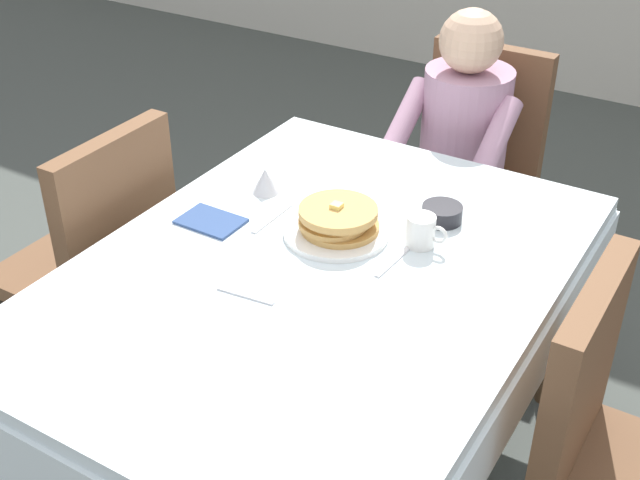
{
  "coord_description": "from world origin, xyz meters",
  "views": [
    {
      "loc": [
        0.89,
        -1.45,
        1.89
      ],
      "look_at": [
        -0.02,
        0.05,
        0.79
      ],
      "focal_mm": 46.53,
      "sensor_mm": 36.0,
      "label": 1
    }
  ],
  "objects_px": {
    "spoon_near_edge": "(246,295)",
    "breakfast_stack": "(338,219)",
    "chair_right_side": "(614,448)",
    "cup_coffee": "(421,231)",
    "diner_person": "(460,141)",
    "knife_right_of_plate": "(397,258)",
    "dining_table_main": "(316,297)",
    "bowl_butter": "(442,213)",
    "chair_left_side": "(100,251)",
    "syrup_pitcher": "(265,181)",
    "fork_left_of_plate": "(272,218)",
    "chair_diner": "(473,159)",
    "plate_breakfast": "(336,232)"
  },
  "relations": [
    {
      "from": "chair_diner",
      "to": "cup_coffee",
      "type": "xyz_separation_m",
      "value": [
        0.22,
        -0.94,
        0.25
      ]
    },
    {
      "from": "cup_coffee",
      "to": "knife_right_of_plate",
      "type": "xyz_separation_m",
      "value": [
        -0.02,
        -0.09,
        -0.04
      ]
    },
    {
      "from": "chair_diner",
      "to": "knife_right_of_plate",
      "type": "bearing_deg",
      "value": 100.82
    },
    {
      "from": "diner_person",
      "to": "bowl_butter",
      "type": "xyz_separation_m",
      "value": [
        0.21,
        -0.64,
        0.09
      ]
    },
    {
      "from": "bowl_butter",
      "to": "knife_right_of_plate",
      "type": "height_order",
      "value": "bowl_butter"
    },
    {
      "from": "diner_person",
      "to": "breakfast_stack",
      "type": "relative_size",
      "value": 5.21
    },
    {
      "from": "chair_left_side",
      "to": "dining_table_main",
      "type": "bearing_deg",
      "value": -90.0
    },
    {
      "from": "chair_left_side",
      "to": "spoon_near_edge",
      "type": "relative_size",
      "value": 6.2
    },
    {
      "from": "spoon_near_edge",
      "to": "breakfast_stack",
      "type": "bearing_deg",
      "value": 76.52
    },
    {
      "from": "bowl_butter",
      "to": "chair_left_side",
      "type": "bearing_deg",
      "value": -158.35
    },
    {
      "from": "breakfast_stack",
      "to": "cup_coffee",
      "type": "height_order",
      "value": "breakfast_stack"
    },
    {
      "from": "chair_diner",
      "to": "fork_left_of_plate",
      "type": "xyz_separation_m",
      "value": [
        -0.18,
        -1.03,
        0.21
      ]
    },
    {
      "from": "dining_table_main",
      "to": "spoon_near_edge",
      "type": "xyz_separation_m",
      "value": [
        -0.08,
        -0.19,
        0.09
      ]
    },
    {
      "from": "cup_coffee",
      "to": "spoon_near_edge",
      "type": "relative_size",
      "value": 0.75
    },
    {
      "from": "dining_table_main",
      "to": "spoon_near_edge",
      "type": "distance_m",
      "value": 0.22
    },
    {
      "from": "chair_left_side",
      "to": "cup_coffee",
      "type": "relative_size",
      "value": 8.23
    },
    {
      "from": "diner_person",
      "to": "cup_coffee",
      "type": "xyz_separation_m",
      "value": [
        0.22,
        -0.78,
        0.11
      ]
    },
    {
      "from": "chair_diner",
      "to": "chair_left_side",
      "type": "relative_size",
      "value": 1.0
    },
    {
      "from": "breakfast_stack",
      "to": "syrup_pitcher",
      "type": "bearing_deg",
      "value": 162.23
    },
    {
      "from": "fork_left_of_plate",
      "to": "chair_diner",
      "type": "bearing_deg",
      "value": -9.96
    },
    {
      "from": "fork_left_of_plate",
      "to": "spoon_near_edge",
      "type": "xyz_separation_m",
      "value": [
        0.15,
        -0.33,
        0.0
      ]
    },
    {
      "from": "syrup_pitcher",
      "to": "plate_breakfast",
      "type": "bearing_deg",
      "value": -18.21
    },
    {
      "from": "cup_coffee",
      "to": "syrup_pitcher",
      "type": "bearing_deg",
      "value": 176.94
    },
    {
      "from": "plate_breakfast",
      "to": "spoon_near_edge",
      "type": "xyz_separation_m",
      "value": [
        -0.04,
        -0.35,
        -0.01
      ]
    },
    {
      "from": "syrup_pitcher",
      "to": "spoon_near_edge",
      "type": "xyz_separation_m",
      "value": [
        0.25,
        -0.45,
        -0.04
      ]
    },
    {
      "from": "breakfast_stack",
      "to": "knife_right_of_plate",
      "type": "height_order",
      "value": "breakfast_stack"
    },
    {
      "from": "dining_table_main",
      "to": "spoon_near_edge",
      "type": "height_order",
      "value": "spoon_near_edge"
    },
    {
      "from": "chair_left_side",
      "to": "syrup_pitcher",
      "type": "xyz_separation_m",
      "value": [
        0.44,
        0.26,
        0.25
      ]
    },
    {
      "from": "diner_person",
      "to": "fork_left_of_plate",
      "type": "xyz_separation_m",
      "value": [
        -0.18,
        -0.87,
        0.07
      ]
    },
    {
      "from": "chair_diner",
      "to": "breakfast_stack",
      "type": "distance_m",
      "value": 1.04
    },
    {
      "from": "breakfast_stack",
      "to": "spoon_near_edge",
      "type": "bearing_deg",
      "value": -97.54
    },
    {
      "from": "fork_left_of_plate",
      "to": "spoon_near_edge",
      "type": "bearing_deg",
      "value": -155.84
    },
    {
      "from": "diner_person",
      "to": "chair_left_side",
      "type": "relative_size",
      "value": 1.2
    },
    {
      "from": "diner_person",
      "to": "chair_right_side",
      "type": "xyz_separation_m",
      "value": [
        0.81,
        -1.01,
        -0.14
      ]
    },
    {
      "from": "chair_left_side",
      "to": "breakfast_stack",
      "type": "relative_size",
      "value": 4.33
    },
    {
      "from": "dining_table_main",
      "to": "bowl_butter",
      "type": "height_order",
      "value": "bowl_butter"
    },
    {
      "from": "chair_right_side",
      "to": "syrup_pitcher",
      "type": "xyz_separation_m",
      "value": [
        -1.1,
        0.26,
        0.25
      ]
    },
    {
      "from": "spoon_near_edge",
      "to": "diner_person",
      "type": "bearing_deg",
      "value": 82.32
    },
    {
      "from": "breakfast_stack",
      "to": "fork_left_of_plate",
      "type": "xyz_separation_m",
      "value": [
        -0.19,
        -0.02,
        -0.05
      ]
    },
    {
      "from": "breakfast_stack",
      "to": "syrup_pitcher",
      "type": "xyz_separation_m",
      "value": [
        -0.29,
        0.09,
        -0.01
      ]
    },
    {
      "from": "diner_person",
      "to": "chair_right_side",
      "type": "bearing_deg",
      "value": 128.77
    },
    {
      "from": "cup_coffee",
      "to": "plate_breakfast",
      "type": "bearing_deg",
      "value": -162.03
    },
    {
      "from": "chair_right_side",
      "to": "cup_coffee",
      "type": "relative_size",
      "value": 8.23
    },
    {
      "from": "plate_breakfast",
      "to": "breakfast_stack",
      "type": "distance_m",
      "value": 0.04
    },
    {
      "from": "syrup_pitcher",
      "to": "bowl_butter",
      "type": "bearing_deg",
      "value": 13.11
    },
    {
      "from": "diner_person",
      "to": "knife_right_of_plate",
      "type": "distance_m",
      "value": 0.9
    },
    {
      "from": "bowl_butter",
      "to": "diner_person",
      "type": "bearing_deg",
      "value": 108.48
    },
    {
      "from": "dining_table_main",
      "to": "chair_diner",
      "type": "height_order",
      "value": "chair_diner"
    },
    {
      "from": "diner_person",
      "to": "fork_left_of_plate",
      "type": "bearing_deg",
      "value": 78.12
    },
    {
      "from": "chair_left_side",
      "to": "chair_diner",
      "type": "bearing_deg",
      "value": -31.86
    }
  ]
}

